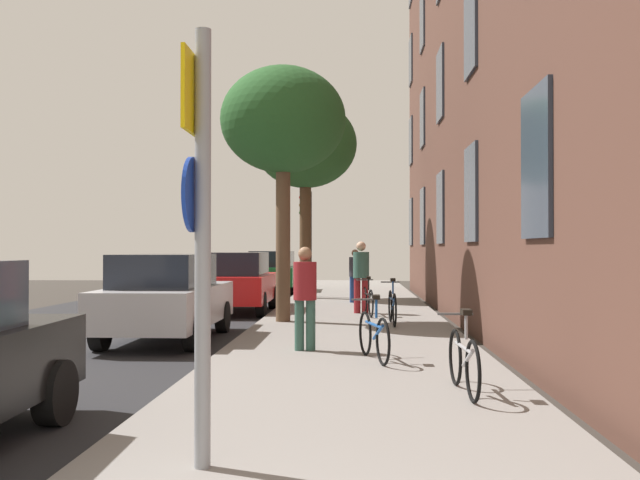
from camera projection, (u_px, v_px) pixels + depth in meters
The scene contains 17 objects.
ground_plane at pixel (208, 320), 17.13m from camera, with size 41.80×41.80×0.00m, color #332D28.
road_asphalt at pixel (123, 320), 17.24m from camera, with size 7.00×38.00×0.01m, color #232326.
sidewalk at pixel (353, 318), 16.96m from camera, with size 4.20×38.00×0.12m, color gray.
sign_post at pixel (200, 215), 5.26m from camera, with size 0.16×0.60×3.25m.
traffic_light at pixel (307, 225), 23.76m from camera, with size 0.43×0.24×3.52m.
tree_near at pixel (283, 122), 15.77m from camera, with size 2.79×2.79×5.67m.
tree_far at pixel (305, 146), 23.20m from camera, with size 3.37×3.37×6.46m.
bicycle_0 at pixel (464, 360), 7.89m from camera, with size 0.42×1.63×0.95m.
bicycle_1 at pixel (374, 335), 10.25m from camera, with size 0.53×1.62×0.95m.
bicycle_2 at pixel (392, 306), 15.05m from camera, with size 0.42×1.71×0.99m.
bicycle_3 at pixel (368, 300), 17.06m from camera, with size 0.42×1.64×0.95m.
pedestrian_0 at pixel (305, 291), 11.24m from camera, with size 0.45×0.45×1.64m.
pedestrian_1 at pixel (361, 272), 17.71m from camera, with size 0.57×0.57×1.79m.
pedestrian_2 at pixel (355, 272), 21.20m from camera, with size 0.47×0.47×1.59m.
car_1 at pixel (167, 296), 13.21m from camera, with size 1.79×4.24×1.62m.
car_2 at pixel (237, 282), 19.04m from camera, with size 1.87×4.04×1.62m.
car_3 at pixel (273, 271), 27.54m from camera, with size 1.90×4.13×1.62m.
Camera 1 is at (1.16, -2.00, 1.74)m, focal length 39.85 mm.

